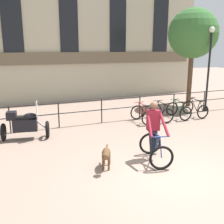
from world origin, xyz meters
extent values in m
plane|color=gray|center=(0.00, 0.00, 0.00)|extent=(60.00, 60.00, 0.00)
cylinder|color=#232326|center=(-3.75, 5.20, 0.53)|extent=(0.05, 0.05, 1.05)
cylinder|color=#232326|center=(-1.88, 5.20, 0.53)|extent=(0.05, 0.05, 1.05)
cylinder|color=#232326|center=(0.00, 5.20, 0.53)|extent=(0.05, 0.05, 1.05)
cylinder|color=#232326|center=(1.88, 5.20, 0.53)|extent=(0.05, 0.05, 1.05)
cylinder|color=#232326|center=(3.75, 5.20, 0.53)|extent=(0.05, 0.05, 1.05)
cylinder|color=#232326|center=(5.62, 5.20, 0.53)|extent=(0.05, 0.05, 1.05)
cylinder|color=#232326|center=(0.00, 5.20, 1.02)|extent=(15.00, 0.04, 0.04)
cylinder|color=#232326|center=(0.00, 5.20, 0.58)|extent=(15.00, 0.04, 0.04)
cube|color=#BCB299|center=(0.00, 11.00, 4.69)|extent=(18.00, 0.60, 9.38)
cube|color=brown|center=(0.00, 10.64, 2.60)|extent=(17.10, 0.12, 0.70)
cube|color=black|center=(-3.15, 10.67, 5.16)|extent=(1.10, 0.06, 5.25)
cube|color=black|center=(0.00, 10.67, 5.16)|extent=(1.10, 0.06, 5.25)
cube|color=black|center=(3.15, 10.67, 5.16)|extent=(1.10, 0.06, 5.25)
cube|color=black|center=(6.30, 10.67, 5.16)|extent=(1.10, 0.06, 5.25)
torus|color=black|center=(-0.11, 0.27, 0.34)|extent=(0.68, 0.24, 0.68)
torus|color=black|center=(0.16, 1.33, 0.34)|extent=(0.68, 0.24, 0.68)
cylinder|color=navy|center=(-0.01, 0.68, 0.58)|extent=(0.16, 0.48, 0.60)
cylinder|color=navy|center=(0.07, 1.00, 0.54)|extent=(0.09, 0.23, 0.52)
cylinder|color=navy|center=(0.02, 0.78, 0.83)|extent=(0.20, 0.65, 0.10)
cylinder|color=navy|center=(0.10, 1.12, 0.31)|extent=(0.14, 0.44, 0.08)
cylinder|color=navy|center=(0.13, 1.22, 0.57)|extent=(0.09, 0.26, 0.47)
cylinder|color=navy|center=(-0.09, 0.36, 0.60)|extent=(0.08, 0.23, 0.54)
cylinder|color=navy|center=(-0.07, 0.46, 0.87)|extent=(0.47, 0.15, 0.03)
cube|color=black|center=(0.10, 1.10, 0.82)|extent=(0.18, 0.26, 0.05)
cube|color=maroon|center=(0.10, 1.10, 1.15)|extent=(0.40, 0.30, 0.60)
sphere|color=brown|center=(0.10, 1.10, 1.59)|extent=(0.22, 0.22, 0.22)
cylinder|color=maroon|center=(-0.19, 0.83, 1.14)|extent=(0.31, 0.70, 0.60)
cylinder|color=maroon|center=(0.22, 0.73, 1.14)|extent=(0.19, 0.72, 0.60)
cylinder|color=black|center=(0.01, 1.02, 0.52)|extent=(0.15, 0.32, 0.69)
cylinder|color=black|center=(0.14, 0.98, 0.58)|extent=(0.21, 0.32, 0.58)
ellipsoid|color=brown|center=(-1.42, 0.97, 0.41)|extent=(0.45, 0.60, 0.28)
cylinder|color=brown|center=(-1.52, 0.77, 0.43)|extent=(0.20, 0.20, 0.16)
sphere|color=brown|center=(-1.58, 0.62, 0.48)|extent=(0.19, 0.19, 0.19)
cone|color=brown|center=(-1.62, 0.54, 0.47)|extent=(0.15, 0.15, 0.11)
cylinder|color=brown|center=(-1.28, 1.27, 0.46)|extent=(0.12, 0.19, 0.10)
cylinder|color=brown|center=(-1.57, 0.84, 0.18)|extent=(0.06, 0.06, 0.35)
cylinder|color=brown|center=(-1.43, 0.78, 0.18)|extent=(0.06, 0.06, 0.35)
cylinder|color=brown|center=(-1.42, 1.16, 0.18)|extent=(0.06, 0.06, 0.35)
cylinder|color=brown|center=(-1.28, 1.10, 0.18)|extent=(0.06, 0.06, 0.35)
torus|color=black|center=(-2.51, 4.09, 0.31)|extent=(0.23, 0.63, 0.62)
torus|color=black|center=(-4.00, 4.37, 0.31)|extent=(0.23, 0.63, 0.62)
cube|color=black|center=(-3.26, 4.23, 0.53)|extent=(0.89, 0.55, 0.44)
ellipsoid|color=black|center=(-3.07, 4.20, 0.83)|extent=(0.53, 0.40, 0.24)
cube|color=black|center=(-3.36, 4.25, 0.80)|extent=(0.61, 0.40, 0.10)
cylinder|color=#B2B2B7|center=(-2.70, 4.13, 0.49)|extent=(0.43, 0.14, 0.41)
cube|color=silver|center=(-2.83, 4.15, 1.10)|extent=(0.11, 0.44, 0.50)
cube|color=black|center=(-3.69, 4.31, 0.89)|extent=(0.38, 0.41, 0.28)
torus|color=black|center=(1.67, 5.07, 0.33)|extent=(0.66, 0.06, 0.66)
torus|color=black|center=(1.67, 4.03, 0.33)|extent=(0.66, 0.06, 0.66)
cylinder|color=maroon|center=(1.67, 4.67, 0.56)|extent=(0.03, 0.47, 0.58)
cylinder|color=maroon|center=(1.67, 4.35, 0.53)|extent=(0.03, 0.22, 0.51)
cylinder|color=maroon|center=(1.67, 4.57, 0.81)|extent=(0.04, 0.63, 0.10)
cylinder|color=maroon|center=(1.67, 4.24, 0.31)|extent=(0.03, 0.42, 0.07)
cylinder|color=maroon|center=(1.67, 4.14, 0.55)|extent=(0.02, 0.25, 0.46)
cylinder|color=maroon|center=(1.67, 4.98, 0.59)|extent=(0.03, 0.21, 0.52)
cylinder|color=maroon|center=(1.67, 4.89, 0.84)|extent=(0.48, 0.03, 0.03)
cube|color=black|center=(1.67, 4.26, 0.80)|extent=(0.12, 0.24, 0.05)
torus|color=black|center=(2.65, 5.07, 0.33)|extent=(0.66, 0.09, 0.66)
torus|color=black|center=(2.60, 4.03, 0.33)|extent=(0.66, 0.09, 0.66)
cylinder|color=black|center=(2.63, 4.67, 0.56)|extent=(0.05, 0.47, 0.58)
cylinder|color=black|center=(2.62, 4.35, 0.53)|extent=(0.04, 0.22, 0.51)
cylinder|color=black|center=(2.63, 4.57, 0.81)|extent=(0.06, 0.63, 0.10)
cylinder|color=black|center=(2.61, 4.24, 0.31)|extent=(0.04, 0.42, 0.07)
cylinder|color=black|center=(2.61, 4.14, 0.55)|extent=(0.03, 0.25, 0.46)
cylinder|color=black|center=(2.64, 4.98, 0.59)|extent=(0.03, 0.21, 0.52)
cylinder|color=black|center=(2.64, 4.89, 0.84)|extent=(0.48, 0.05, 0.03)
cube|color=black|center=(2.61, 4.26, 0.80)|extent=(0.13, 0.24, 0.05)
torus|color=black|center=(3.59, 5.07, 0.33)|extent=(0.66, 0.07, 0.66)
torus|color=black|center=(3.58, 4.03, 0.33)|extent=(0.66, 0.07, 0.66)
cylinder|color=#194C2D|center=(3.58, 4.67, 0.56)|extent=(0.04, 0.47, 0.58)
cylinder|color=#194C2D|center=(3.58, 4.35, 0.53)|extent=(0.03, 0.22, 0.51)
cylinder|color=#194C2D|center=(3.58, 4.57, 0.81)|extent=(0.04, 0.63, 0.10)
cylinder|color=#194C2D|center=(3.58, 4.24, 0.31)|extent=(0.03, 0.42, 0.07)
cylinder|color=#194C2D|center=(3.58, 4.14, 0.55)|extent=(0.03, 0.25, 0.46)
cylinder|color=#194C2D|center=(3.59, 4.98, 0.59)|extent=(0.03, 0.21, 0.52)
cylinder|color=#194C2D|center=(3.59, 4.89, 0.84)|extent=(0.48, 0.03, 0.03)
cube|color=black|center=(3.58, 4.26, 0.80)|extent=(0.12, 0.24, 0.05)
torus|color=black|center=(4.53, 5.07, 0.33)|extent=(0.66, 0.07, 0.66)
torus|color=black|center=(4.55, 4.03, 0.33)|extent=(0.66, 0.07, 0.66)
cylinder|color=black|center=(4.54, 4.67, 0.56)|extent=(0.04, 0.47, 0.58)
cylinder|color=black|center=(4.54, 4.35, 0.53)|extent=(0.04, 0.22, 0.51)
cylinder|color=black|center=(4.54, 4.57, 0.81)|extent=(0.04, 0.63, 0.10)
cylinder|color=black|center=(4.54, 4.24, 0.31)|extent=(0.03, 0.42, 0.07)
cylinder|color=black|center=(4.55, 4.14, 0.55)|extent=(0.03, 0.25, 0.46)
cylinder|color=black|center=(4.53, 4.98, 0.59)|extent=(0.03, 0.21, 0.52)
cylinder|color=black|center=(4.53, 4.89, 0.84)|extent=(0.48, 0.04, 0.03)
cube|color=black|center=(4.54, 4.26, 0.80)|extent=(0.12, 0.24, 0.05)
cylinder|color=black|center=(5.79, 5.24, 0.10)|extent=(0.22, 0.22, 0.20)
cylinder|color=black|center=(5.79, 5.24, 1.97)|extent=(0.10, 0.10, 3.95)
sphere|color=silver|center=(5.79, 5.24, 4.06)|extent=(0.28, 0.28, 0.28)
cylinder|color=brown|center=(5.76, 6.61, 1.61)|extent=(0.26, 0.26, 3.23)
sphere|color=#386B33|center=(5.76, 6.61, 3.96)|extent=(2.65, 2.65, 2.65)
camera|label=1|loc=(-3.81, -5.23, 3.19)|focal=42.00mm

